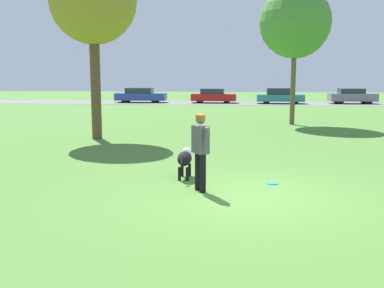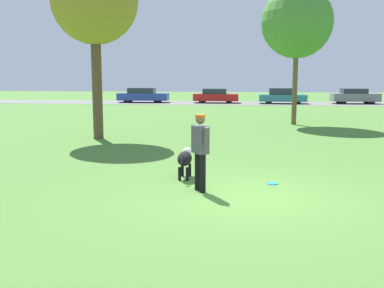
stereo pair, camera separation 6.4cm
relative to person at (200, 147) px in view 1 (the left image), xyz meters
name	(u,v)px [view 1 (the left image)]	position (x,y,z in m)	size (l,w,h in m)	color
ground_plane	(248,196)	(0.98, -0.30, -0.94)	(120.00, 120.00, 0.00)	#4C7A33
far_road_strip	(245,103)	(0.98, 30.97, -0.93)	(120.00, 6.00, 0.01)	slate
person	(200,147)	(0.00, 0.00, 0.00)	(0.43, 0.60, 1.60)	black
dog	(185,159)	(-0.48, 1.17, -0.48)	(0.33, 1.09, 0.66)	black
frisbee	(272,183)	(1.53, 0.82, -0.93)	(0.25, 0.25, 0.02)	#268CE5
tree_mid_center	(295,23)	(3.23, 13.50, 3.96)	(3.42, 3.42, 6.62)	brown
tree_near_left	(93,2)	(-4.67, 7.38, 4.12)	(3.19, 3.19, 6.70)	brown
parked_car_blue	(141,95)	(-8.46, 30.99, -0.28)	(4.58, 1.97, 1.32)	#284293
parked_car_red	(213,96)	(-1.85, 31.06, -0.31)	(3.96, 1.77, 1.27)	red
parked_car_teal	(280,96)	(3.95, 30.74, -0.28)	(4.06, 1.87, 1.34)	teal
parked_car_grey	(352,96)	(10.16, 31.32, -0.28)	(4.00, 1.86, 1.31)	slate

